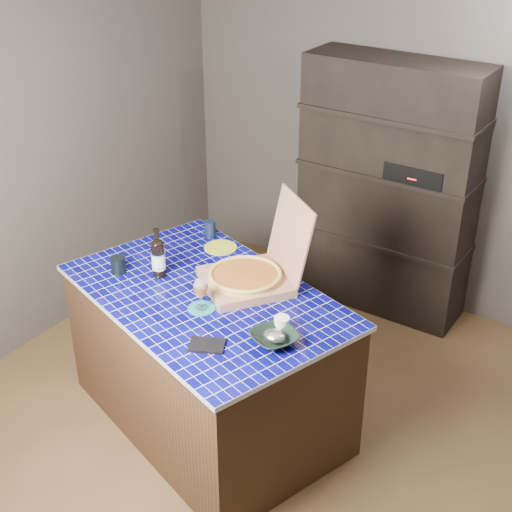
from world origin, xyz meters
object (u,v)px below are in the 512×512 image
Objects in this scene: kitchen_island at (208,358)px; pizza_box at (250,274)px; wine_glass at (201,288)px; mead_bottle at (158,258)px; dvd_case at (207,345)px; bowl at (274,338)px.

pizza_box is (0.14, 0.21, 0.49)m from kitchen_island.
kitchen_island is at bearing -88.49° from pizza_box.
pizza_box reaches higher than kitchen_island.
pizza_box is 3.93× the size of wine_glass.
wine_glass is (0.40, -0.14, 0.01)m from mead_bottle.
kitchen_island is 10.32× the size of wine_glass.
pizza_box reaches higher than mead_bottle.
mead_bottle is 1.68× the size of wine_glass.
wine_glass is (-0.07, -0.34, 0.06)m from pizza_box.
kitchen_island is 6.13× the size of mead_bottle.
wine_glass is at bearing -42.82° from kitchen_island.
wine_glass is at bearing -164.73° from dvd_case.
kitchen_island is 10.64× the size of dvd_case.
mead_bottle is (-0.33, 0.01, 0.54)m from kitchen_island.
mead_bottle is 0.90m from bowl.
dvd_case is at bearing -40.04° from pizza_box.
dvd_case is at bearing -140.95° from bowl.
mead_bottle reaches higher than kitchen_island.
dvd_case is (0.63, -0.38, -0.11)m from mead_bottle.
mead_bottle is 1.33× the size of bowl.
mead_bottle is at bearing -163.91° from kitchen_island.
bowl is (0.47, -0.04, -0.10)m from wine_glass.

